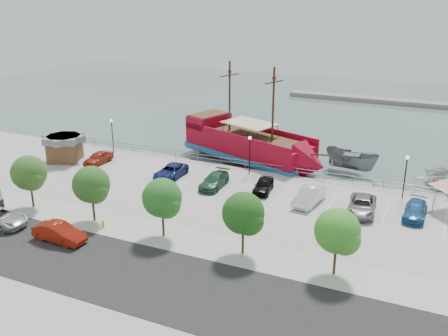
% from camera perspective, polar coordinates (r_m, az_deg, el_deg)
% --- Properties ---
extents(ground, '(160.00, 160.00, 0.00)m').
position_cam_1_polar(ground, '(49.53, 0.10, -4.14)').
color(ground, '#41514F').
extents(land_slab, '(100.00, 58.00, 1.20)m').
position_cam_1_polar(land_slab, '(33.83, -15.33, -16.61)').
color(land_slab, '#9A9996').
rests_on(land_slab, ground).
extents(street, '(100.00, 8.00, 0.04)m').
position_cam_1_polar(street, '(36.73, -10.44, -11.88)').
color(street, black).
rests_on(street, land_slab).
extents(sidewalk, '(100.00, 4.00, 0.05)m').
position_cam_1_polar(sidewalk, '(41.09, -5.69, -7.98)').
color(sidewalk, '#B7B5A4').
rests_on(sidewalk, land_slab).
extents(seawall_railing, '(50.00, 0.06, 1.00)m').
position_cam_1_polar(seawall_railing, '(55.67, 3.40, 0.27)').
color(seawall_railing, slate).
rests_on(seawall_railing, land_slab).
extents(far_shore, '(40.00, 3.00, 0.80)m').
position_cam_1_polar(far_shore, '(98.65, 19.01, 7.19)').
color(far_shore, gray).
rests_on(far_shore, ground).
extents(pirate_ship, '(20.17, 11.71, 12.53)m').
position_cam_1_polar(pirate_ship, '(59.93, 3.79, 2.27)').
color(pirate_ship, maroon).
rests_on(pirate_ship, ground).
extents(patrol_boat, '(7.04, 4.37, 2.55)m').
position_cam_1_polar(patrol_boat, '(59.23, 14.33, 0.62)').
color(patrol_boat, slate).
rests_on(patrol_boat, ground).
extents(dock_west, '(7.86, 2.99, 0.44)m').
position_cam_1_polar(dock_west, '(62.72, -7.20, 1.15)').
color(dock_west, gray).
rests_on(dock_west, ground).
extents(dock_mid, '(7.43, 3.35, 0.41)m').
position_cam_1_polar(dock_mid, '(55.08, 12.82, -1.90)').
color(dock_mid, gray).
rests_on(dock_mid, ground).
extents(dock_east, '(7.75, 2.97, 0.43)m').
position_cam_1_polar(dock_east, '(54.28, 20.83, -3.06)').
color(dock_east, gray).
rests_on(dock_east, ground).
extents(shed, '(4.79, 4.79, 3.07)m').
position_cam_1_polar(shed, '(61.33, -17.76, 2.28)').
color(shed, brown).
rests_on(shed, land_slab).
extents(street_sedan, '(4.61, 1.74, 1.50)m').
position_cam_1_polar(street_sedan, '(42.24, -18.31, -7.03)').
color(street_sedan, maroon).
rests_on(street_sedan, street).
extents(fire_hydrant, '(0.23, 0.23, 0.67)m').
position_cam_1_polar(fire_hydrant, '(43.67, -13.65, -6.21)').
color(fire_hydrant, '#CDAD07').
rests_on(fire_hydrant, sidewalk).
extents(lamp_post_left, '(0.36, 0.36, 4.28)m').
position_cam_1_polar(lamp_post_left, '(62.32, -12.67, 4.27)').
color(lamp_post_left, black).
rests_on(lamp_post_left, land_slab).
extents(lamp_post_mid, '(0.36, 0.36, 4.28)m').
position_cam_1_polar(lamp_post_mid, '(53.76, 2.95, 2.27)').
color(lamp_post_mid, black).
rests_on(lamp_post_mid, land_slab).
extents(lamp_post_right, '(0.36, 0.36, 4.28)m').
position_cam_1_polar(lamp_post_right, '(50.51, 20.08, -0.11)').
color(lamp_post_right, black).
rests_on(lamp_post_right, land_slab).
extents(tree_b, '(3.30, 3.20, 5.00)m').
position_cam_1_polar(tree_b, '(48.40, -21.33, -0.67)').
color(tree_b, '#473321').
rests_on(tree_b, sidewalk).
extents(tree_c, '(3.30, 3.20, 5.00)m').
position_cam_1_polar(tree_c, '(43.85, -14.84, -2.02)').
color(tree_c, '#473321').
rests_on(tree_c, sidewalk).
extents(tree_d, '(3.30, 3.20, 5.00)m').
position_cam_1_polar(tree_d, '(40.02, -6.97, -3.61)').
color(tree_d, '#473321').
rests_on(tree_d, sidewalk).
extents(tree_e, '(3.30, 3.20, 5.00)m').
position_cam_1_polar(tree_e, '(37.13, 2.38, -5.40)').
color(tree_e, '#473321').
rests_on(tree_e, sidewalk).
extents(tree_f, '(3.30, 3.20, 5.00)m').
position_cam_1_polar(tree_f, '(35.40, 13.02, -7.26)').
color(tree_f, '#473321').
rests_on(tree_f, sidewalk).
extents(parked_car_a, '(1.76, 4.16, 1.40)m').
position_cam_1_polar(parked_car_a, '(59.47, -14.17, 1.15)').
color(parked_car_a, '#A32E1A').
rests_on(parked_car_a, land_slab).
extents(parked_car_c, '(2.42, 4.98, 1.37)m').
position_cam_1_polar(parked_car_c, '(53.62, -6.12, -0.41)').
color(parked_car_c, navy).
rests_on(parked_car_c, land_slab).
extents(parked_car_d, '(2.07, 4.79, 1.37)m').
position_cam_1_polar(parked_car_d, '(50.82, -1.13, -1.45)').
color(parked_car_d, '#285439').
rests_on(parked_car_d, land_slab).
extents(parked_car_e, '(2.16, 4.23, 1.38)m').
position_cam_1_polar(parked_car_e, '(49.77, 4.51, -1.98)').
color(parked_car_e, black).
rests_on(parked_car_e, land_slab).
extents(parked_car_f, '(2.27, 4.94, 1.57)m').
position_cam_1_polar(parked_car_f, '(47.57, 9.74, -3.15)').
color(parked_car_f, white).
rests_on(parked_car_f, land_slab).
extents(parked_car_g, '(2.79, 5.28, 1.42)m').
position_cam_1_polar(parked_car_g, '(46.68, 15.48, -4.17)').
color(parked_car_g, slate).
rests_on(parked_car_g, land_slab).
extents(parked_car_h, '(1.97, 4.61, 1.32)m').
position_cam_1_polar(parked_car_h, '(47.25, 21.01, -4.57)').
color(parked_car_h, '#1E4F85').
rests_on(parked_car_h, land_slab).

